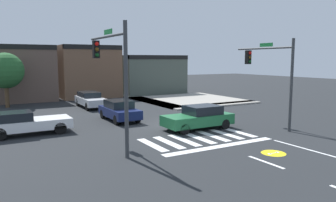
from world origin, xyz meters
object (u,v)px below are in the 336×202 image
object	(u,v)px
traffic_signal_southeast	(270,68)
traffic_signal_southwest	(112,65)
roadside_tree	(5,71)
car_navy	(119,110)
car_white	(25,123)
car_silver	(90,99)
car_green	(199,117)

from	to	relation	value
traffic_signal_southeast	traffic_signal_southwest	xyz separation A→B (m)	(-10.75, 0.04, 0.27)
traffic_signal_southeast	roadside_tree	size ratio (longest dim) A/B	1.12
car_navy	car_white	size ratio (longest dim) A/B	0.88
car_silver	roadside_tree	distance (m)	8.15
roadside_tree	car_white	bearing A→B (deg)	-89.38
traffic_signal_southwest	car_navy	size ratio (longest dim) A/B	1.45
car_silver	car_white	size ratio (longest dim) A/B	1.00
traffic_signal_southwest	car_silver	size ratio (longest dim) A/B	1.29
traffic_signal_southeast	roadside_tree	distance (m)	23.16
car_navy	car_white	distance (m)	6.63
traffic_signal_southeast	car_green	xyz separation A→B (m)	(-4.42, 1.66, -3.11)
car_green	car_navy	xyz separation A→B (m)	(-3.30, 5.26, 0.00)
car_green	car_white	size ratio (longest dim) A/B	0.95
traffic_signal_southwest	traffic_signal_southeast	bearing A→B (deg)	-90.19
traffic_signal_southeast	car_navy	xyz separation A→B (m)	(-7.73, 6.92, -3.10)
traffic_signal_southeast	car_navy	bearing A→B (deg)	48.14
traffic_signal_southwest	car_white	world-z (taller)	traffic_signal_southwest
car_green	car_white	bearing A→B (deg)	-21.03
traffic_signal_southwest	car_white	size ratio (longest dim) A/B	1.28
car_green	car_silver	world-z (taller)	car_green
car_white	car_green	bearing A→B (deg)	-21.03
car_silver	traffic_signal_southeast	bearing A→B (deg)	28.15
traffic_signal_southwest	car_green	size ratio (longest dim) A/B	1.35
car_silver	roadside_tree	bearing A→B (deg)	-120.26
car_white	car_navy	bearing A→B (deg)	13.22
car_silver	car_navy	bearing A→B (deg)	-0.54
traffic_signal_southwest	car_white	distance (m)	7.22
car_white	traffic_signal_southeast	bearing A→B (deg)	-20.88
car_green	car_silver	bearing A→B (deg)	-75.67
traffic_signal_southwest	car_silver	distance (m)	14.99
traffic_signal_southwest	car_green	distance (m)	7.35
traffic_signal_southeast	car_navy	world-z (taller)	traffic_signal_southeast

